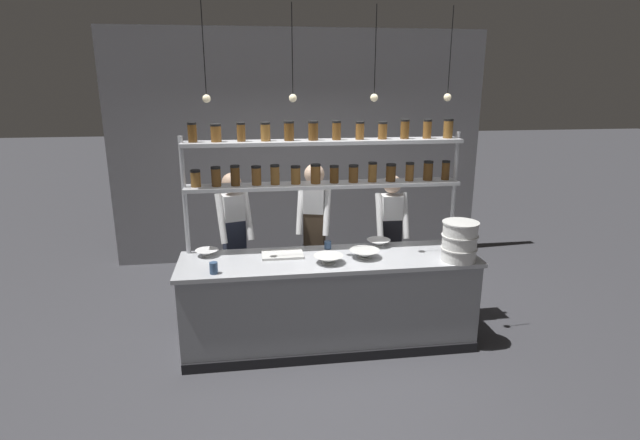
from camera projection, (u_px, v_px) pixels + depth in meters
The scene contains 16 objects.
ground_plane at pixel (329, 343), 5.05m from camera, with size 40.00×40.00×0.00m, color #3D3D42.
back_wall at pixel (301, 148), 7.11m from camera, with size 5.27×0.12×3.24m, color #939399.
prep_counter at pixel (329, 301), 4.92m from camera, with size 2.87×0.76×0.92m.
spice_shelf_unit at pixel (324, 166), 4.89m from camera, with size 2.76×0.28×2.20m.
chef_left at pixel (234, 237), 5.37m from camera, with size 0.41×0.35×1.63m.
chef_center at pixel (314, 229), 5.46m from camera, with size 0.42×0.35×1.71m.
chef_right at pixel (390, 235), 5.56m from camera, with size 0.36×0.28×1.58m.
container_stack at pixel (459, 241), 4.68m from camera, with size 0.34×0.34×0.38m.
cutting_board at pixel (282, 255), 4.85m from camera, with size 0.40×0.26×0.02m.
prep_bowl_near_left at pixel (207, 253), 4.84m from camera, with size 0.22×0.22×0.06m.
prep_bowl_center_front at pixel (328, 259), 4.65m from camera, with size 0.28×0.28×0.08m.
prep_bowl_center_back at pixel (379, 243), 5.13m from camera, with size 0.24×0.24×0.07m.
prep_bowl_near_right at pixel (364, 254), 4.79m from camera, with size 0.29×0.29×0.08m.
serving_cup_front at pixel (214, 268), 4.39m from camera, with size 0.07×0.07×0.11m.
serving_cup_by_board at pixel (328, 245), 5.04m from camera, with size 0.07×0.07×0.08m.
pendant_light_row at pixel (333, 92), 4.38m from camera, with size 2.22×0.07×0.81m.
Camera 1 is at (-0.72, -4.46, 2.58)m, focal length 28.00 mm.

